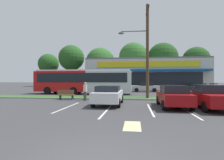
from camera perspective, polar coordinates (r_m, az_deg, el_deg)
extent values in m
cube|color=#2D5B23|center=(18.14, 4.45, -5.77)|extent=(56.00, 2.20, 0.12)
cube|color=gray|center=(16.93, 4.24, -6.19)|extent=(56.00, 0.24, 0.12)
cube|color=silver|center=(12.86, -14.13, -8.44)|extent=(0.12, 4.80, 0.01)
cube|color=silver|center=(11.04, -1.80, -9.85)|extent=(0.12, 4.80, 0.01)
cube|color=silver|center=(11.81, 12.23, -9.20)|extent=(0.12, 4.80, 0.01)
cube|color=silver|center=(11.74, 23.25, -9.26)|extent=(0.12, 4.80, 0.01)
cube|color=beige|center=(7.59, 6.54, -14.44)|extent=(0.70, 1.60, 0.01)
cube|color=#BCB7AD|center=(41.05, 10.48, 1.55)|extent=(24.03, 13.70, 5.94)
cube|color=black|center=(34.15, 11.11, -0.15)|extent=(20.19, 0.08, 3.09)
cube|color=#0F4C8C|center=(33.54, 11.18, 3.10)|extent=(22.59, 1.40, 0.35)
cube|color=gold|center=(34.24, 11.11, 5.03)|extent=(19.22, 0.16, 1.07)
cube|color=slate|center=(41.24, 10.49, 5.88)|extent=(24.03, 13.70, 0.30)
cylinder|color=#473323|center=(55.66, -19.78, 0.37)|extent=(0.44, 0.44, 4.41)
sphere|color=#23511E|center=(55.86, -19.78, 4.92)|extent=(5.95, 5.95, 5.95)
cylinder|color=#473323|center=(50.32, -12.94, 0.94)|extent=(0.44, 0.44, 5.36)
sphere|color=#23511E|center=(50.68, -12.95, 6.97)|extent=(7.04, 7.04, 7.04)
cylinder|color=#473323|center=(48.93, -3.78, 0.03)|extent=(0.44, 0.44, 3.76)
sphere|color=#2D6026|center=(49.17, -3.78, 5.72)|extent=(7.99, 7.99, 7.99)
cylinder|color=#473323|center=(47.38, 6.94, 0.78)|extent=(0.44, 0.44, 5.00)
sphere|color=#2D6026|center=(47.75, 6.94, 7.29)|extent=(7.78, 7.78, 7.78)
cylinder|color=#473323|center=(48.36, 16.05, 0.59)|extent=(0.44, 0.44, 4.71)
sphere|color=#1E4719|center=(48.70, 16.05, 6.87)|extent=(7.90, 7.90, 7.90)
cylinder|color=#473323|center=(48.92, 25.47, 0.33)|extent=(0.44, 0.44, 4.27)
sphere|color=#1E4719|center=(49.16, 25.47, 5.75)|extent=(6.70, 6.70, 6.70)
cylinder|color=#4C3826|center=(18.02, 11.36, 8.92)|extent=(0.30, 0.30, 9.36)
cube|color=#4C3826|center=(19.08, 11.36, 21.13)|extent=(0.21, 2.40, 0.14)
cylinder|color=#59595B|center=(18.37, 7.17, 15.32)|extent=(2.60, 0.17, 0.10)
ellipsoid|color=#59595B|center=(18.35, 2.97, 14.86)|extent=(0.56, 0.32, 0.24)
cube|color=#B71414|center=(25.10, -15.55, -0.41)|extent=(7.10, 2.58, 2.70)
cube|color=silver|center=(23.38, -0.81, -0.44)|extent=(5.81, 2.57, 2.70)
cube|color=silver|center=(24.16, -9.18, 3.02)|extent=(12.38, 2.35, 0.20)
cube|color=black|center=(22.88, -10.10, 0.77)|extent=(11.86, 0.11, 1.19)
cube|color=black|center=(23.15, 6.39, 0.36)|extent=(0.07, 2.17, 1.51)
cylinder|color=black|center=(24.47, 1.82, -3.23)|extent=(1.00, 0.30, 1.00)
cylinder|color=black|center=(22.14, 1.25, -3.58)|extent=(1.00, 0.30, 1.00)
cylinder|color=black|center=(25.57, -10.52, -3.09)|extent=(1.00, 0.30, 1.00)
cylinder|color=black|center=(23.35, -12.27, -3.39)|extent=(1.00, 0.30, 1.00)
cylinder|color=black|center=(26.86, -17.76, -2.94)|extent=(1.00, 0.30, 1.00)
cylinder|color=black|center=(24.75, -20.05, -3.20)|extent=(1.00, 0.30, 1.00)
cube|color=brown|center=(17.57, -14.49, -4.69)|extent=(1.60, 0.45, 0.06)
cube|color=brown|center=(17.37, -14.73, -3.82)|extent=(1.60, 0.06, 0.44)
cube|color=#333338|center=(17.37, -12.62, -5.49)|extent=(0.08, 0.36, 0.45)
cube|color=#333338|center=(17.82, -16.32, -5.35)|extent=(0.08, 0.36, 0.45)
cube|color=maroon|center=(13.04, 19.11, -5.41)|extent=(1.78, 4.29, 0.69)
cube|color=black|center=(12.78, 19.30, -2.80)|extent=(1.57, 1.93, 0.52)
cylinder|color=black|center=(14.24, 14.65, -6.33)|extent=(0.22, 0.64, 0.64)
cylinder|color=black|center=(14.55, 21.33, -6.20)|extent=(0.22, 0.64, 0.64)
cylinder|color=black|center=(11.63, 16.32, -7.78)|extent=(0.22, 0.64, 0.64)
cylinder|color=black|center=(12.00, 24.41, -7.53)|extent=(0.22, 0.64, 0.64)
cube|color=silver|center=(13.54, -1.11, -5.15)|extent=(1.89, 4.30, 0.71)
cube|color=black|center=(13.29, -1.25, -2.83)|extent=(1.66, 1.93, 0.41)
cylinder|color=black|center=(15.03, -3.76, -5.99)|extent=(0.22, 0.64, 0.64)
cylinder|color=black|center=(14.79, 3.12, -6.09)|extent=(0.22, 0.64, 0.64)
cylinder|color=black|center=(12.45, -6.15, -7.25)|extent=(0.22, 0.64, 0.64)
cylinder|color=black|center=(12.16, 2.17, -7.43)|extent=(0.22, 0.64, 0.64)
cube|color=#0C3F1E|center=(30.43, 28.13, -2.34)|extent=(4.44, 1.89, 0.63)
cube|color=black|center=(30.49, 28.52, -1.34)|extent=(2.00, 1.67, 0.43)
cylinder|color=black|center=(29.13, 26.22, -3.06)|extent=(0.64, 0.22, 0.64)
cylinder|color=black|center=(30.84, 25.14, -2.89)|extent=(0.64, 0.22, 0.64)
cylinder|color=black|center=(30.13, 31.18, -2.96)|extent=(0.64, 0.22, 0.64)
cylinder|color=black|center=(31.78, 29.87, -2.80)|extent=(0.64, 0.22, 0.64)
cube|color=maroon|center=(13.36, 29.27, -5.22)|extent=(1.89, 4.57, 0.71)
cube|color=black|center=(13.53, 28.91, -2.48)|extent=(1.66, 2.06, 0.54)
cylinder|color=black|center=(11.77, 27.78, -7.68)|extent=(0.22, 0.64, 0.64)
cylinder|color=black|center=(15.04, 30.44, -5.99)|extent=(0.22, 0.64, 0.64)
cylinder|color=black|center=(14.44, 23.84, -6.24)|extent=(0.22, 0.64, 0.64)
cube|color=#B7B7BC|center=(28.63, 10.61, -2.45)|extent=(4.38, 1.78, 0.66)
cube|color=black|center=(28.63, 11.05, -1.29)|extent=(1.97, 1.57, 0.50)
cylinder|color=black|center=(27.76, 7.91, -3.21)|extent=(0.64, 0.22, 0.64)
cylinder|color=black|center=(29.45, 7.88, -3.02)|extent=(0.64, 0.22, 0.64)
cylinder|color=black|center=(27.92, 13.50, -3.19)|extent=(0.64, 0.22, 0.64)
cylinder|color=black|center=(29.60, 13.15, -3.01)|extent=(0.64, 0.22, 0.64)
cylinder|color=#47423D|center=(16.38, -8.65, -5.18)|extent=(0.29, 0.29, 0.81)
cylinder|color=silver|center=(16.33, -8.65, -2.63)|extent=(0.34, 0.34, 0.64)
sphere|color=tan|center=(16.32, -8.65, -1.11)|extent=(0.22, 0.22, 0.22)
cylinder|color=#726651|center=(17.19, 28.49, -5.02)|extent=(0.27, 0.27, 0.77)
cylinder|color=black|center=(17.14, 28.49, -2.74)|extent=(0.32, 0.32, 0.61)
sphere|color=tan|center=(17.13, 28.49, -1.38)|extent=(0.21, 0.21, 0.21)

